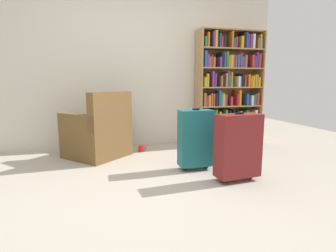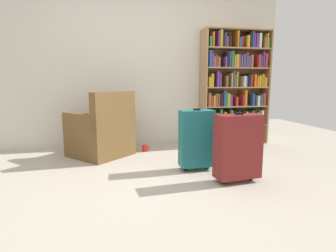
{
  "view_description": "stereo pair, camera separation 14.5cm",
  "coord_description": "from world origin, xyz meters",
  "px_view_note": "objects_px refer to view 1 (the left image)",
  "views": [
    {
      "loc": [
        -0.49,
        -2.49,
        1.02
      ],
      "look_at": [
        0.24,
        0.33,
        0.55
      ],
      "focal_mm": 29.01,
      "sensor_mm": 36.0,
      "label": 1
    },
    {
      "loc": [
        -0.35,
        -2.52,
        1.02
      ],
      "look_at": [
        0.24,
        0.33,
        0.55
      ],
      "focal_mm": 29.01,
      "sensor_mm": 36.0,
      "label": 2
    }
  ],
  "objects_px": {
    "suitcase_teal": "(196,138)",
    "bookshelf": "(229,85)",
    "armchair": "(99,134)",
    "suitcase_dark_red": "(238,146)",
    "mug": "(141,149)"
  },
  "relations": [
    {
      "from": "bookshelf",
      "to": "armchair",
      "type": "height_order",
      "value": "bookshelf"
    },
    {
      "from": "suitcase_teal",
      "to": "suitcase_dark_red",
      "type": "relative_size",
      "value": 1.01
    },
    {
      "from": "suitcase_teal",
      "to": "suitcase_dark_red",
      "type": "bearing_deg",
      "value": -57.65
    },
    {
      "from": "bookshelf",
      "to": "armchair",
      "type": "bearing_deg",
      "value": -169.54
    },
    {
      "from": "mug",
      "to": "suitcase_teal",
      "type": "bearing_deg",
      "value": -63.47
    },
    {
      "from": "suitcase_teal",
      "to": "mug",
      "type": "bearing_deg",
      "value": 116.53
    },
    {
      "from": "armchair",
      "to": "bookshelf",
      "type": "bearing_deg",
      "value": 10.46
    },
    {
      "from": "armchair",
      "to": "suitcase_dark_red",
      "type": "xyz_separation_m",
      "value": [
        1.39,
        -1.33,
        0.06
      ]
    },
    {
      "from": "mug",
      "to": "suitcase_teal",
      "type": "xyz_separation_m",
      "value": [
        0.49,
        -0.98,
        0.33
      ]
    },
    {
      "from": "bookshelf",
      "to": "mug",
      "type": "distance_m",
      "value": 1.82
    },
    {
      "from": "suitcase_teal",
      "to": "bookshelf",
      "type": "bearing_deg",
      "value": 50.28
    },
    {
      "from": "armchair",
      "to": "suitcase_teal",
      "type": "distance_m",
      "value": 1.39
    },
    {
      "from": "bookshelf",
      "to": "armchair",
      "type": "distance_m",
      "value": 2.27
    },
    {
      "from": "mug",
      "to": "suitcase_teal",
      "type": "distance_m",
      "value": 1.14
    },
    {
      "from": "mug",
      "to": "suitcase_teal",
      "type": "relative_size",
      "value": 0.17
    }
  ]
}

